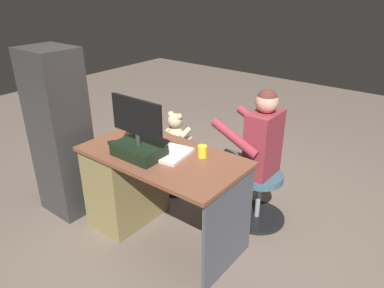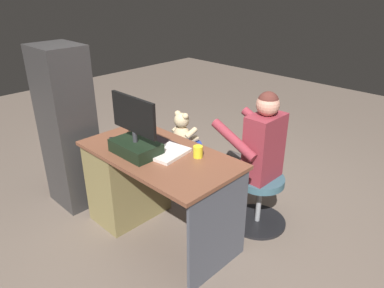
{
  "view_description": "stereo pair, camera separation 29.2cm",
  "coord_description": "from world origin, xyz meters",
  "px_view_note": "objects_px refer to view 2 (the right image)",
  "views": [
    {
      "loc": [
        -1.65,
        2.13,
        1.95
      ],
      "look_at": [
        -0.02,
        0.04,
        0.72
      ],
      "focal_mm": 33.61,
      "sensor_mm": 36.0,
      "label": 1
    },
    {
      "loc": [
        -1.87,
        1.94,
        1.95
      ],
      "look_at": [
        -0.02,
        0.04,
        0.72
      ],
      "focal_mm": 33.61,
      "sensor_mm": 36.0,
      "label": 2
    }
  ],
  "objects_px": {
    "tv_remote": "(119,138)",
    "teddy_bear": "(183,130)",
    "cup": "(198,152)",
    "monitor": "(135,139)",
    "computer_mouse": "(141,132)",
    "keyboard": "(163,144)",
    "office_chair_teddy": "(182,162)",
    "person": "(254,148)",
    "visitor_chair": "(259,197)",
    "desk": "(135,178)"
  },
  "relations": [
    {
      "from": "keyboard",
      "to": "person",
      "type": "xyz_separation_m",
      "value": [
        -0.48,
        -0.56,
        -0.08
      ]
    },
    {
      "from": "keyboard",
      "to": "visitor_chair",
      "type": "height_order",
      "value": "keyboard"
    },
    {
      "from": "visitor_chair",
      "to": "person",
      "type": "relative_size",
      "value": 0.41
    },
    {
      "from": "office_chair_teddy",
      "to": "tv_remote",
      "type": "bearing_deg",
      "value": 92.04
    },
    {
      "from": "monitor",
      "to": "person",
      "type": "height_order",
      "value": "monitor"
    },
    {
      "from": "keyboard",
      "to": "office_chair_teddy",
      "type": "distance_m",
      "value": 0.83
    },
    {
      "from": "desk",
      "to": "monitor",
      "type": "height_order",
      "value": "monitor"
    },
    {
      "from": "monitor",
      "to": "computer_mouse",
      "type": "height_order",
      "value": "monitor"
    },
    {
      "from": "keyboard",
      "to": "visitor_chair",
      "type": "bearing_deg",
      "value": -135.38
    },
    {
      "from": "cup",
      "to": "tv_remote",
      "type": "xyz_separation_m",
      "value": [
        0.68,
        0.22,
        -0.03
      ]
    },
    {
      "from": "tv_remote",
      "to": "office_chair_teddy",
      "type": "bearing_deg",
      "value": -56.03
    },
    {
      "from": "desk",
      "to": "person",
      "type": "xyz_separation_m",
      "value": [
        -0.72,
        -0.68,
        0.28
      ]
    },
    {
      "from": "computer_mouse",
      "to": "cup",
      "type": "relative_size",
      "value": 1.1
    },
    {
      "from": "monitor",
      "to": "visitor_chair",
      "type": "height_order",
      "value": "monitor"
    },
    {
      "from": "office_chair_teddy",
      "to": "visitor_chair",
      "type": "xyz_separation_m",
      "value": [
        -0.93,
        -0.01,
        -0.0
      ]
    },
    {
      "from": "visitor_chair",
      "to": "computer_mouse",
      "type": "bearing_deg",
      "value": 31.87
    },
    {
      "from": "cup",
      "to": "visitor_chair",
      "type": "height_order",
      "value": "cup"
    },
    {
      "from": "desk",
      "to": "computer_mouse",
      "type": "relative_size",
      "value": 13.19
    },
    {
      "from": "tv_remote",
      "to": "teddy_bear",
      "type": "bearing_deg",
      "value": -56.06
    },
    {
      "from": "cup",
      "to": "visitor_chair",
      "type": "bearing_deg",
      "value": -113.04
    },
    {
      "from": "teddy_bear",
      "to": "visitor_chair",
      "type": "height_order",
      "value": "teddy_bear"
    },
    {
      "from": "cup",
      "to": "visitor_chair",
      "type": "relative_size",
      "value": 0.18
    },
    {
      "from": "monitor",
      "to": "office_chair_teddy",
      "type": "bearing_deg",
      "value": -67.31
    },
    {
      "from": "desk",
      "to": "computer_mouse",
      "type": "height_order",
      "value": "computer_mouse"
    },
    {
      "from": "keyboard",
      "to": "computer_mouse",
      "type": "relative_size",
      "value": 4.38
    },
    {
      "from": "office_chair_teddy",
      "to": "teddy_bear",
      "type": "xyz_separation_m",
      "value": [
        -0.0,
        -0.01,
        0.35
      ]
    },
    {
      "from": "desk",
      "to": "cup",
      "type": "bearing_deg",
      "value": -165.17
    },
    {
      "from": "desk",
      "to": "office_chair_teddy",
      "type": "distance_m",
      "value": 0.7
    },
    {
      "from": "desk",
      "to": "teddy_bear",
      "type": "bearing_deg",
      "value": -79.88
    },
    {
      "from": "desk",
      "to": "teddy_bear",
      "type": "height_order",
      "value": "teddy_bear"
    },
    {
      "from": "monitor",
      "to": "tv_remote",
      "type": "distance_m",
      "value": 0.33
    },
    {
      "from": "keyboard",
      "to": "tv_remote",
      "type": "height_order",
      "value": "keyboard"
    },
    {
      "from": "keyboard",
      "to": "office_chair_teddy",
      "type": "height_order",
      "value": "keyboard"
    },
    {
      "from": "desk",
      "to": "cup",
      "type": "relative_size",
      "value": 14.47
    },
    {
      "from": "cup",
      "to": "tv_remote",
      "type": "bearing_deg",
      "value": 17.83
    },
    {
      "from": "desk",
      "to": "tv_remote",
      "type": "relative_size",
      "value": 8.44
    },
    {
      "from": "monitor",
      "to": "office_chair_teddy",
      "type": "relative_size",
      "value": 0.94
    },
    {
      "from": "desk",
      "to": "visitor_chair",
      "type": "distance_m",
      "value": 1.07
    },
    {
      "from": "keyboard",
      "to": "person",
      "type": "distance_m",
      "value": 0.74
    },
    {
      "from": "office_chair_teddy",
      "to": "teddy_bear",
      "type": "bearing_deg",
      "value": -90.0
    },
    {
      "from": "desk",
      "to": "teddy_bear",
      "type": "relative_size",
      "value": 3.73
    },
    {
      "from": "cup",
      "to": "office_chair_teddy",
      "type": "xyz_separation_m",
      "value": [
        0.71,
        -0.52,
        -0.54
      ]
    },
    {
      "from": "monitor",
      "to": "visitor_chair",
      "type": "bearing_deg",
      "value": -126.51
    },
    {
      "from": "keyboard",
      "to": "person",
      "type": "height_order",
      "value": "person"
    },
    {
      "from": "monitor",
      "to": "computer_mouse",
      "type": "distance_m",
      "value": 0.4
    },
    {
      "from": "cup",
      "to": "person",
      "type": "relative_size",
      "value": 0.07
    },
    {
      "from": "desk",
      "to": "cup",
      "type": "xyz_separation_m",
      "value": [
        -0.59,
        -0.15,
        0.39
      ]
    },
    {
      "from": "computer_mouse",
      "to": "tv_remote",
      "type": "relative_size",
      "value": 0.64
    },
    {
      "from": "tv_remote",
      "to": "visitor_chair",
      "type": "bearing_deg",
      "value": -108.57
    },
    {
      "from": "monitor",
      "to": "tv_remote",
      "type": "relative_size",
      "value": 3.12
    }
  ]
}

